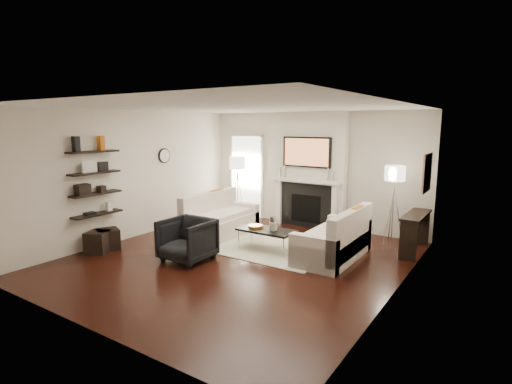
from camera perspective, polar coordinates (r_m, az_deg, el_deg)
The scene contains 71 objects.
room_envelope at distance 7.00m, azimuth -2.71°, elevation 0.93°, with size 6.00×6.00×6.00m.
chimney_breast at distance 9.45m, azimuth 7.63°, elevation 3.12°, with size 1.80×0.25×2.70m, color silver.
fireplace_surround at distance 9.46m, azimuth 7.16°, elevation -1.95°, with size 1.30×0.02×1.04m, color black.
firebox at distance 9.47m, azimuth 7.14°, elevation -2.37°, with size 0.75×0.02×0.65m, color black.
mantel_pilaster_l at distance 9.77m, azimuth 3.30°, elevation -1.35°, with size 0.12×0.08×1.10m, color white.
mantel_pilaster_r at distance 9.14m, azimuth 11.13°, elevation -2.28°, with size 0.12×0.08×1.10m, color white.
mantel_shelf at distance 9.32m, azimuth 7.10°, elevation 1.61°, with size 1.70×0.18×0.07m, color white.
tv_body at distance 9.27m, azimuth 7.25°, elevation 5.67°, with size 1.20×0.06×0.70m, color black.
tv_screen at distance 9.24m, azimuth 7.17°, elevation 5.66°, with size 1.10×0.01×0.62m, color #BF723F.
candlestick_l_tall at distance 9.56m, azimuth 4.19°, elevation 2.98°, with size 0.04×0.04×0.30m, color silver.
candlestick_l_short at distance 9.63m, azimuth 3.52°, elevation 2.85°, with size 0.04×0.04×0.24m, color silver.
candlestick_r_tall at distance 9.08m, azimuth 10.27°, elevation 2.50°, with size 0.04×0.04×0.30m, color silver.
candlestick_r_short at distance 9.03m, azimuth 11.02°, elevation 2.24°, with size 0.04×0.04×0.24m, color silver.
hallway_panel at distance 10.51m, azimuth -1.27°, elevation 2.20°, with size 0.90×0.02×2.10m, color white.
door_trim_l at distance 10.77m, azimuth -3.43°, elevation 2.37°, with size 0.06×0.06×2.16m, color white.
door_trim_r at distance 10.23m, azimuth 0.88°, elevation 2.00°, with size 0.06×0.06×2.16m, color white.
door_trim_top at distance 10.41m, azimuth -1.35°, elevation 8.10°, with size 1.02×0.06×0.06m, color white.
rug at distance 8.10m, azimuth 1.76°, elevation -7.63°, with size 2.60×2.00×0.01m, color beige.
loveseat_left_base at distance 8.82m, azimuth -5.00°, elevation -4.84°, with size 0.85×1.80×0.42m, color silver.
loveseat_left_back at distance 8.95m, azimuth -6.72°, elevation -2.57°, with size 0.18×1.80×0.80m, color silver.
loveseat_left_arm_n at distance 8.20m, azimuth -8.55°, elevation -5.38°, with size 0.85×0.18×0.60m, color silver.
loveseat_left_arm_s at distance 9.42m, azimuth -1.95°, elevation -3.30°, with size 0.85×0.18×0.60m, color silver.
loveseat_left_cushion at distance 8.73m, azimuth -4.77°, elevation -3.24°, with size 0.63×1.44×0.10m, color silver.
pillow_left_orange at distance 9.14m, azimuth -5.53°, elevation -1.00°, with size 0.10×0.42×0.42m, color #BC6517.
pillow_left_charcoal at distance 8.69m, azimuth -8.02°, elevation -1.66°, with size 0.10×0.40×0.40m, color black.
loveseat_right_base at distance 7.46m, azimuth 10.88°, elevation -7.68°, with size 0.85×1.80×0.42m, color silver.
loveseat_right_back at distance 7.26m, azimuth 13.41°, elevation -5.67°, with size 0.18×1.80×0.80m, color silver.
loveseat_right_arm_n at distance 6.72m, azimuth 8.21°, elevation -8.74°, with size 0.85×0.18×0.60m, color silver.
loveseat_right_arm_s at distance 8.16m, azimuth 13.10°, elevation -5.59°, with size 0.85×0.18×0.60m, color silver.
loveseat_right_cushion at distance 7.41m, azimuth 10.58°, elevation -5.71°, with size 0.63×1.44×0.10m, color silver.
pillow_right_orange at distance 7.48m, azimuth 14.26°, elevation -3.63°, with size 0.10×0.42×0.42m, color #BC6517.
pillow_right_charcoal at distance 6.94m, azimuth 12.61°, elevation -4.69°, with size 0.10×0.40×0.40m, color black.
coffee_table at distance 7.69m, azimuth 1.52°, elevation -5.50°, with size 1.10×0.55×0.04m, color black.
coffee_leg_nw at distance 7.84m, azimuth -2.47°, elevation -6.81°, with size 0.02×0.02×0.38m, color silver.
coffee_leg_ne at distance 7.33m, azimuth 3.94°, elevation -8.02°, with size 0.02×0.02×0.38m, color silver.
coffee_leg_sw at distance 8.19m, azimuth -0.66°, elevation -6.08°, with size 0.02×0.02×0.38m, color silver.
coffee_leg_se at distance 7.70m, azimuth 5.57°, elevation -7.17°, with size 0.02×0.02×0.38m, color silver.
hurricane_glass at distance 7.58m, azimuth 2.49°, elevation -4.49°, with size 0.15×0.15×0.26m, color white.
hurricane_candle at distance 7.59m, azimuth 2.48°, elevation -4.97°, with size 0.11×0.11×0.16m, color white.
copper_bowl at distance 7.81m, azimuth -0.04°, elevation -4.92°, with size 0.29×0.29×0.05m, color #CA6B21.
armchair at distance 7.24m, azimuth -9.81°, elevation -6.47°, with size 0.81×0.76×0.84m, color black.
lamp_left_post at distance 10.23m, azimuth -2.64°, elevation -0.56°, with size 0.02×0.02×1.20m, color silver.
lamp_left_shade at distance 10.11m, azimuth -2.68°, elevation 4.18°, with size 0.40×0.40×0.30m, color white.
lamp_left_leg_a at distance 10.17m, azimuth -2.14°, elevation -0.62°, with size 0.02×0.02×1.25m, color silver.
lamp_left_leg_b at distance 10.34m, azimuth -2.58°, elevation -0.45°, with size 0.02×0.02×1.25m, color silver.
lamp_left_leg_c at distance 10.19m, azimuth -3.21°, elevation -0.61°, with size 0.02×0.02×1.25m, color silver.
lamp_right_post at distance 8.56m, azimuth 18.93°, elevation -3.10°, with size 0.02×0.02×1.20m, color silver.
lamp_right_shade at distance 8.42m, azimuth 19.25°, elevation 2.56°, with size 0.40×0.40×0.30m, color white.
lamp_right_leg_a at distance 8.53m, azimuth 19.65°, elevation -3.17°, with size 0.02×0.02×1.25m, color silver.
lamp_right_leg_b at distance 8.66m, azimuth 18.74°, elevation -2.94°, with size 0.02×0.02×1.25m, color silver.
lamp_right_leg_c at distance 8.48m, azimuth 18.41°, elevation -3.18°, with size 0.02×0.02×1.25m, color silver.
console_top at distance 8.09m, azimuth 21.92°, elevation -3.05°, with size 0.35×1.20×0.04m, color black.
console_leg_n at distance 7.65m, azimuth 20.90°, elevation -6.58°, with size 0.30×0.04×0.71m, color black.
console_leg_s at distance 8.70m, azimuth 22.51°, elevation -4.77°, with size 0.30×0.04×0.71m, color black.
wall_art at distance 7.80m, azimuth 23.25°, elevation 2.54°, with size 0.03×0.70×0.70m, color #AF7257.
shelf_bottom at distance 8.30m, azimuth -21.72°, elevation -2.94°, with size 0.25×1.00×0.04m, color black.
shelf_lower at distance 8.23m, azimuth -21.90°, elevation -0.22°, with size 0.25×1.00×0.04m, color black.
shelf_upper at distance 8.17m, azimuth -22.07°, elevation 2.55°, with size 0.25×1.00×0.04m, color black.
shelf_top at distance 8.14m, azimuth -22.25°, elevation 5.34°, with size 0.25×1.00×0.04m, color black.
decor_magfile_a at distance 7.95m, azimuth -24.32°, elevation 6.26°, with size 0.12×0.10×0.28m, color black.
decor_magfile_b at distance 8.23m, azimuth -21.28°, elevation 6.54°, with size 0.12×0.10×0.28m, color #BC6517.
decor_frame_a at distance 8.10m, azimuth -22.72°, elevation 3.36°, with size 0.04×0.30×0.22m, color white.
decor_frame_b at distance 8.27m, azimuth -21.02°, elevation 3.44°, with size 0.04×0.22×0.18m, color black.
decor_wine_rack at distance 8.06m, azimuth -23.53°, elevation 0.33°, with size 0.18×0.25×0.20m, color black.
decor_box_small at distance 8.29m, azimuth -21.22°, elevation 0.43°, with size 0.15×0.12×0.12m, color black.
decor_books at distance 8.20m, azimuth -22.68°, elevation -2.84°, with size 0.14×0.20×0.05m, color black.
decor_box_tall at distance 8.43m, azimuth -20.31°, elevation -1.92°, with size 0.10×0.10×0.18m, color white.
clock_rim at distance 9.43m, azimuth -12.99°, elevation 5.08°, with size 0.34×0.34×0.04m, color black.
clock_face at distance 9.42m, azimuth -12.89°, elevation 5.08°, with size 0.29×0.29×0.01m, color white.
ottoman_near at distance 8.35m, azimuth -20.40°, elevation -6.32°, with size 0.40×0.40×0.40m, color black.
ottoman_far at distance 8.23m, azimuth -21.60°, elevation -6.62°, with size 0.40×0.40×0.40m, color black.
Camera 1 is at (4.08, -5.59, 2.41)m, focal length 28.00 mm.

